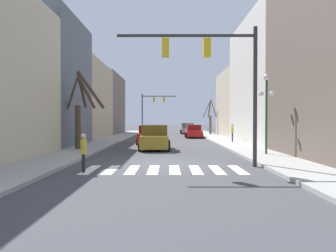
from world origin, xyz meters
TOP-DOWN VIEW (x-y plane):
  - ground_plane at (0.00, 0.00)m, footprint 240.00×240.00m
  - sidewalk_left at (-5.66, 0.00)m, footprint 2.61×90.00m
  - sidewalk_right at (5.66, 0.00)m, footprint 2.61×90.00m
  - building_row_left at (-9.97, 16.14)m, footprint 6.00×44.88m
  - building_row_right at (9.97, 11.46)m, footprint 6.00×36.67m
  - crosswalk_stripes at (0.00, -1.87)m, footprint 6.75×2.60m
  - traffic_signal_near at (2.33, -0.97)m, footprint 6.32×0.28m
  - traffic_signal_far at (-2.57, 38.50)m, footprint 5.65×0.28m
  - street_lamp_right_corner at (5.89, 3.25)m, footprint 0.95×0.36m
  - car_parked_left_far at (-1.43, 28.17)m, footprint 2.17×4.76m
  - car_at_intersection at (-0.76, 7.55)m, footprint 2.16×4.20m
  - car_parked_left_near at (-1.51, 13.29)m, footprint 2.02×4.52m
  - car_driving_toward_lane at (3.16, 34.84)m, footprint 2.15×4.76m
  - car_parked_right_mid at (3.23, 23.29)m, footprint 2.02×4.14m
  - pedestrian_near_right_corner at (6.05, 14.07)m, footprint 0.27×0.69m
  - pedestrian_on_right_sidewalk at (-3.26, -2.51)m, footprint 0.25×0.67m
  - street_tree_right_mid at (-5.84, 6.84)m, footprint 2.84×1.21m
  - street_tree_left_mid at (6.08, 30.09)m, footprint 2.06×1.36m

SIDE VIEW (x-z plane):
  - ground_plane at x=0.00m, z-range 0.00..0.00m
  - crosswalk_stripes at x=0.00m, z-range 0.00..0.01m
  - sidewalk_left at x=-5.66m, z-range 0.00..0.15m
  - sidewalk_right at x=5.66m, z-range 0.00..0.15m
  - car_parked_left_far at x=-1.43m, z-range -0.04..1.50m
  - car_parked_right_mid at x=3.23m, z-range -0.05..1.51m
  - car_driving_toward_lane at x=3.16m, z-range -0.05..1.59m
  - car_parked_left_near at x=-1.51m, z-range -0.05..1.59m
  - car_at_intersection at x=-0.76m, z-range -0.06..1.71m
  - pedestrian_on_right_sidewalk at x=-3.26m, z-range 0.14..1.70m
  - pedestrian_near_right_corner at x=6.05m, z-range 0.30..1.91m
  - street_tree_left_mid at x=6.08m, z-range -0.20..4.75m
  - street_tree_right_mid at x=-5.84m, z-range 0.09..5.48m
  - street_lamp_right_corner at x=5.89m, z-range 1.10..5.72m
  - building_row_left at x=-9.97m, z-range -0.58..9.60m
  - traffic_signal_near at x=2.33m, z-range 1.40..7.73m
  - traffic_signal_far at x=-2.57m, z-range 1.39..7.86m
  - building_row_right at x=9.97m, z-range -0.43..10.70m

